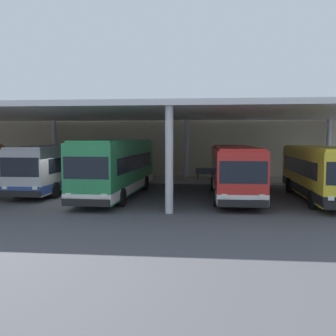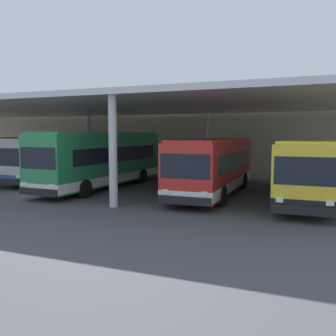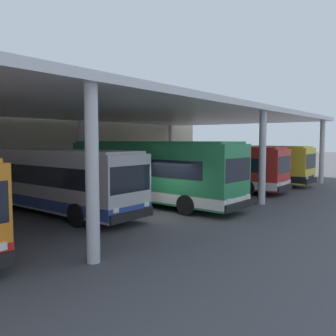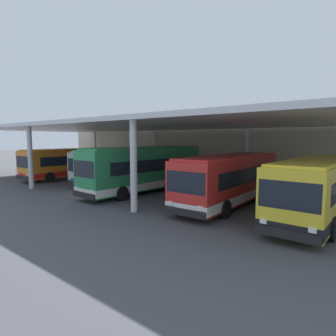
{
  "view_description": "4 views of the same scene",
  "coord_description": "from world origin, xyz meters",
  "px_view_note": "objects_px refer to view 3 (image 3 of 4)",
  "views": [
    {
      "loc": [
        8.0,
        -21.17,
        3.75
      ],
      "look_at": [
        5.57,
        2.79,
        1.81
      ],
      "focal_mm": 41.18,
      "sensor_mm": 36.0,
      "label": 1
    },
    {
      "loc": [
        15.01,
        -17.31,
        3.45
      ],
      "look_at": [
        6.75,
        2.94,
        1.4
      ],
      "focal_mm": 38.75,
      "sensor_mm": 36.0,
      "label": 2
    },
    {
      "loc": [
        -13.03,
        -10.63,
        3.65
      ],
      "look_at": [
        6.1,
        4.2,
        1.74
      ],
      "focal_mm": 38.23,
      "sensor_mm": 36.0,
      "label": 3
    },
    {
      "loc": [
        17.58,
        -13.74,
        4.18
      ],
      "look_at": [
        3.51,
        4.02,
        1.85
      ],
      "focal_mm": 29.92,
      "sensor_mm": 36.0,
      "label": 4
    }
  ],
  "objects_px": {
    "bus_second_bay": "(56,180)",
    "bus_middle_bay": "(150,172)",
    "bus_far_bay": "(214,167)",
    "bench_waiting": "(111,175)",
    "bus_departing": "(247,164)",
    "trash_bin": "(131,173)"
  },
  "relations": [
    {
      "from": "bus_second_bay",
      "to": "bus_middle_bay",
      "type": "relative_size",
      "value": 0.92
    },
    {
      "from": "bus_middle_bay",
      "to": "bus_far_bay",
      "type": "height_order",
      "value": "bus_middle_bay"
    },
    {
      "from": "bus_middle_bay",
      "to": "bench_waiting",
      "type": "relative_size",
      "value": 6.34
    },
    {
      "from": "bus_departing",
      "to": "trash_bin",
      "type": "relative_size",
      "value": 10.78
    },
    {
      "from": "bus_far_bay",
      "to": "trash_bin",
      "type": "distance_m",
      "value": 8.82
    },
    {
      "from": "bus_middle_bay",
      "to": "bus_departing",
      "type": "bearing_deg",
      "value": -0.42
    },
    {
      "from": "bus_second_bay",
      "to": "bus_departing",
      "type": "bearing_deg",
      "value": -7.19
    },
    {
      "from": "bus_second_bay",
      "to": "bus_far_bay",
      "type": "bearing_deg",
      "value": -9.06
    },
    {
      "from": "trash_bin",
      "to": "bus_departing",
      "type": "bearing_deg",
      "value": -62.44
    },
    {
      "from": "bus_second_bay",
      "to": "bus_far_bay",
      "type": "height_order",
      "value": "same"
    },
    {
      "from": "bus_middle_bay",
      "to": "bus_far_bay",
      "type": "bearing_deg",
      "value": 1.11
    },
    {
      "from": "bus_middle_bay",
      "to": "bus_far_bay",
      "type": "relative_size",
      "value": 1.08
    },
    {
      "from": "bus_second_bay",
      "to": "bus_far_bay",
      "type": "xyz_separation_m",
      "value": [
        12.15,
        -1.94,
        0.0
      ]
    },
    {
      "from": "bus_far_bay",
      "to": "bus_second_bay",
      "type": "bearing_deg",
      "value": 170.94
    },
    {
      "from": "bus_second_bay",
      "to": "bus_departing",
      "type": "distance_m",
      "value": 17.34
    },
    {
      "from": "bus_second_bay",
      "to": "bench_waiting",
      "type": "height_order",
      "value": "bus_second_bay"
    },
    {
      "from": "bus_middle_bay",
      "to": "trash_bin",
      "type": "bearing_deg",
      "value": 49.14
    },
    {
      "from": "bus_second_bay",
      "to": "trash_bin",
      "type": "xyz_separation_m",
      "value": [
        12.51,
        6.82,
        -0.98
      ]
    },
    {
      "from": "bus_middle_bay",
      "to": "bus_far_bay",
      "type": "distance_m",
      "value": 7.34
    },
    {
      "from": "bus_second_bay",
      "to": "bench_waiting",
      "type": "bearing_deg",
      "value": 34.61
    },
    {
      "from": "bus_second_bay",
      "to": "bench_waiting",
      "type": "distance_m",
      "value": 12.67
    },
    {
      "from": "bus_departing",
      "to": "bus_second_bay",
      "type": "bearing_deg",
      "value": 172.81
    }
  ]
}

